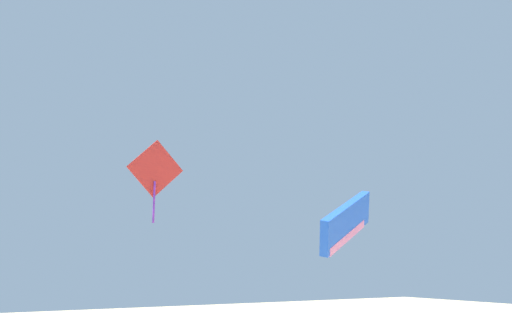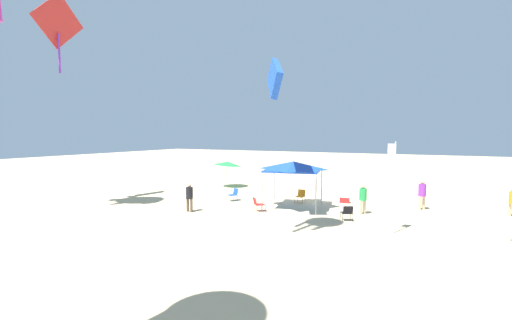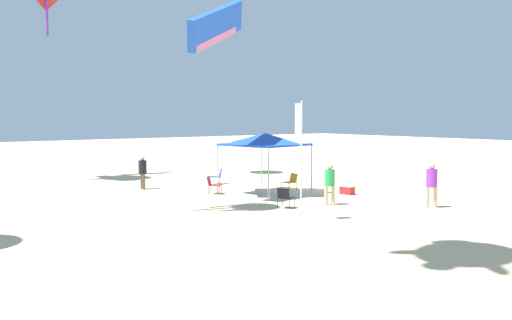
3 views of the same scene
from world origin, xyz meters
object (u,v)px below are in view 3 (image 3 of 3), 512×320
folding_chair_left_of_tent (217,175)px  person_far_stroller (330,181)px  canopy_tent (265,140)px  person_kite_handler (432,181)px  person_by_tent (143,169)px  cooler_box (347,190)px  folding_chair_right_of_tent (291,181)px  kite_parafoil_blue (216,26)px  folding_chair_facing_ocean (285,196)px  folding_chair_near_cooler (213,184)px  banner_flag (300,149)px  beach_umbrella (253,141)px

folding_chair_left_of_tent → person_far_stroller: (-8.40, 0.08, 0.51)m
canopy_tent → person_kite_handler: (-6.98, -2.85, -1.47)m
person_by_tent → person_far_stroller: (-8.96, -3.93, 0.01)m
cooler_box → person_far_stroller: 3.32m
folding_chair_right_of_tent → person_far_stroller: (-4.22, 1.57, 0.51)m
person_by_tent → kite_parafoil_blue: kite_parafoil_blue is taller
folding_chair_facing_ocean → folding_chair_left_of_tent: bearing=-41.3°
cooler_box → person_kite_handler: person_kite_handler is taller
folding_chair_facing_ocean → person_by_tent: person_by_tent is taller
folding_chair_near_cooler → person_kite_handler: bearing=-106.3°
folding_chair_facing_ocean → person_kite_handler: person_kite_handler is taller
banner_flag → person_kite_handler: 6.26m
folding_chair_left_of_tent → banner_flag: (-10.28, 3.38, 2.00)m
folding_chair_left_of_tent → person_by_tent: person_by_tent is taller
folding_chair_right_of_tent → cooler_box: folding_chair_right_of_tent is taller
kite_parafoil_blue → banner_flag: bearing=56.5°
beach_umbrella → canopy_tent: bearing=146.4°
beach_umbrella → folding_chair_near_cooler: beach_umbrella is taller
beach_umbrella → folding_chair_right_of_tent: bearing=155.5°
folding_chair_facing_ocean → person_kite_handler: (-3.31, -4.74, 0.57)m
person_by_tent → person_far_stroller: 9.78m
folding_chair_facing_ocean → folding_chair_left_of_tent: size_ratio=1.00×
folding_chair_left_of_tent → cooler_box: size_ratio=1.23×
canopy_tent → person_far_stroller: size_ratio=2.19×
person_by_tent → folding_chair_near_cooler: bearing=-142.9°
folding_chair_near_cooler → cooler_box: (-3.87, -4.86, -0.27)m
folding_chair_facing_ocean → person_kite_handler: bearing=-151.5°
beach_umbrella → person_far_stroller: beach_umbrella is taller
cooler_box → beach_umbrella: bearing=-12.7°
folding_chair_near_cooler → kite_parafoil_blue: size_ratio=0.20×
person_kite_handler → banner_flag: bearing=-150.9°
folding_chair_left_of_tent → banner_flag: 11.00m
person_by_tent → cooler_box: bearing=-128.6°
canopy_tent → banner_flag: bearing=152.1°
kite_parafoil_blue → person_kite_handler: bearing=99.5°
kite_parafoil_blue → person_by_tent: bearing=-102.5°
banner_flag → person_kite_handler: banner_flag is taller
canopy_tent → folding_chair_right_of_tent: bearing=-85.4°
folding_chair_facing_ocean → canopy_tent: bearing=-53.8°
folding_chair_left_of_tent → person_far_stroller: bearing=25.7°
person_far_stroller → folding_chair_near_cooler: bearing=138.0°
canopy_tent → person_by_tent: size_ratio=2.21×
person_by_tent → banner_flag: bearing=-167.7°
folding_chair_left_of_tent → kite_parafoil_blue: kite_parafoil_blue is taller
folding_chair_facing_ocean → folding_chair_right_of_tent: size_ratio=1.00×
folding_chair_left_of_tent → folding_chair_near_cooler: 3.62m
beach_umbrella → person_kite_handler: size_ratio=1.30×
beach_umbrella → cooler_box: bearing=167.3°
folding_chair_near_cooler → kite_parafoil_blue: (-1.28, 0.57, 6.96)m
folding_chair_facing_ocean → folding_chair_right_of_tent: (3.81, -3.60, 0.00)m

